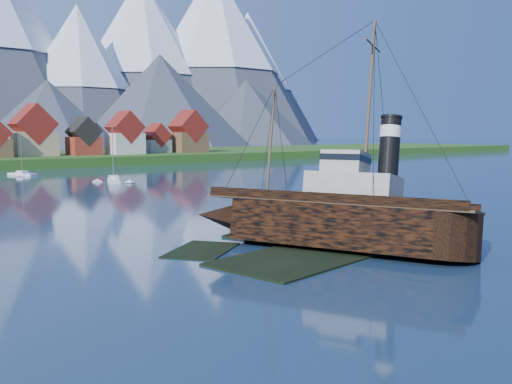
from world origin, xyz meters
TOP-DOWN VIEW (x-y plane):
  - ground at (0.00, 0.00)m, footprint 1400.00×1400.00m
  - shoal at (1.78, 2.15)m, footprint 31.71×21.24m
  - tugboat_wreck at (1.03, 0.09)m, footprint 6.63×28.57m
  - sailboat_d at (16.60, 77.16)m, footprint 5.77×9.50m
  - sailboat_e at (7.88, 110.31)m, footprint 5.14×8.83m

SIDE VIEW (x-z plane):
  - shoal at x=1.78m, z-range -0.92..0.22m
  - ground at x=0.00m, z-range 0.00..0.00m
  - sailboat_e at x=7.88m, z-range -4.79..5.22m
  - sailboat_d at x=16.60m, z-range -6.07..6.66m
  - tugboat_wreck at x=1.03m, z-range -8.47..14.17m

